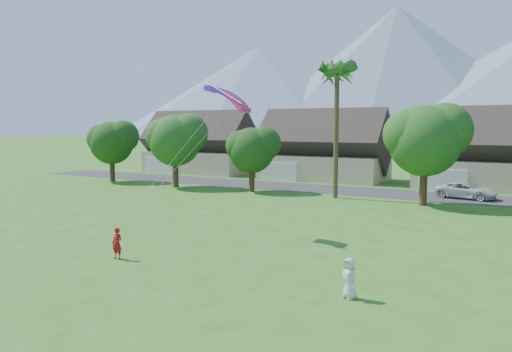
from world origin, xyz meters
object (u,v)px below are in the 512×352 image
Objects in this scene: watcher at (349,278)px; kite_flyer at (117,243)px; parafoil_kite at (229,95)px; parked_car at (466,191)px.

kite_flyer is at bearing -147.62° from watcher.
parafoil_kite is (1.57, 8.08, 7.81)m from kite_flyer.
watcher is at bearing -26.46° from parafoil_kite.
watcher is 30.90m from parked_car.
kite_flyer is 0.46× the size of parafoil_kite.
parked_car is (0.56, 30.90, -0.07)m from watcher.
kite_flyer is 12.14m from watcher.
watcher is at bearing -171.52° from parked_car.
parafoil_kite reaches higher than watcher.
parked_car is at bearing 64.35° from kite_flyer.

